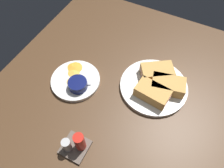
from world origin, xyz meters
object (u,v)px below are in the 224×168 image
at_px(sandwich_half_far, 168,85).
at_px(plate_chips_companion, 76,80).
at_px(condiment_caddy, 75,144).
at_px(spoon_by_dark_ramekin, 160,86).
at_px(sandwich_half_near, 152,93).
at_px(ramekin_light_gravy, 78,84).
at_px(ramekin_dark_sauce, 159,71).
at_px(sandwich_half_extra, 157,72).
at_px(spoon_by_gravy_ramekin, 85,82).
at_px(plate_sandwich_main, 153,86).

height_order(sandwich_half_far, plate_chips_companion, sandwich_half_far).
xyz_separation_m(sandwich_half_far, condiment_caddy, (0.20, 0.37, -0.01)).
xyz_separation_m(sandwich_half_far, spoon_by_dark_ramekin, (0.03, 0.00, -0.02)).
bearing_deg(sandwich_half_near, ramekin_light_gravy, 18.45).
xyz_separation_m(ramekin_dark_sauce, spoon_by_dark_ramekin, (-0.02, 0.05, -0.02)).
bearing_deg(sandwich_half_extra, spoon_by_gravy_ramekin, 33.96).
height_order(sandwich_half_far, spoon_by_gravy_ramekin, sandwich_half_far).
bearing_deg(plate_sandwich_main, condiment_caddy, 67.32).
bearing_deg(condiment_caddy, spoon_by_dark_ramekin, -115.16).
xyz_separation_m(plate_sandwich_main, sandwich_half_far, (-0.05, -0.01, 0.03)).
bearing_deg(spoon_by_gravy_ramekin, ramekin_dark_sauce, -145.23).
distance_m(sandwich_half_extra, condiment_caddy, 0.43).
relative_size(plate_sandwich_main, plate_chips_companion, 1.35).
height_order(sandwich_half_extra, spoon_by_gravy_ramekin, sandwich_half_extra).
relative_size(sandwich_half_near, condiment_caddy, 1.48).
height_order(sandwich_half_extra, ramekin_light_gravy, sandwich_half_extra).
bearing_deg(plate_sandwich_main, ramekin_light_gravy, 28.16).
bearing_deg(plate_chips_companion, condiment_caddy, 123.02).
xyz_separation_m(ramekin_dark_sauce, spoon_by_gravy_ramekin, (0.26, 0.18, -0.02)).
distance_m(sandwich_half_extra, ramekin_light_gravy, 0.33).
bearing_deg(ramekin_dark_sauce, plate_chips_companion, 31.21).
distance_m(sandwich_half_near, condiment_caddy, 0.34).
bearing_deg(ramekin_dark_sauce, ramekin_light_gravy, 37.59).
bearing_deg(ramekin_light_gravy, sandwich_half_extra, -143.04).
xyz_separation_m(plate_sandwich_main, ramekin_light_gravy, (0.27, 0.15, 0.03)).
height_order(spoon_by_dark_ramekin, ramekin_light_gravy, ramekin_light_gravy).
height_order(plate_chips_companion, ramekin_light_gravy, ramekin_light_gravy).
height_order(plate_sandwich_main, sandwich_half_near, sandwich_half_near).
xyz_separation_m(spoon_by_dark_ramekin, condiment_caddy, (0.17, 0.36, 0.01)).
xyz_separation_m(plate_chips_companion, ramekin_light_gravy, (-0.03, 0.03, 0.03)).
distance_m(sandwich_half_extra, spoon_by_dark_ramekin, 0.06).
distance_m(sandwich_half_far, ramekin_light_gravy, 0.36).
bearing_deg(ramekin_dark_sauce, sandwich_half_far, 135.84).
relative_size(ramekin_dark_sauce, spoon_by_dark_ramekin, 0.82).
relative_size(sandwich_half_near, spoon_by_gravy_ramekin, 1.41).
relative_size(sandwich_half_far, condiment_caddy, 1.53).
bearing_deg(spoon_by_dark_ramekin, sandwich_half_extra, -54.16).
relative_size(sandwich_half_extra, ramekin_light_gravy, 1.95).
relative_size(sandwich_half_far, ramekin_light_gravy, 1.88).
relative_size(plate_sandwich_main, sandwich_half_far, 1.91).
bearing_deg(sandwich_half_near, spoon_by_dark_ramekin, -101.45).
bearing_deg(spoon_by_gravy_ramekin, plate_sandwich_main, -155.89).
distance_m(ramekin_light_gravy, condiment_caddy, 0.24).
bearing_deg(condiment_caddy, plate_chips_companion, -56.98).
height_order(ramekin_dark_sauce, condiment_caddy, condiment_caddy).
xyz_separation_m(sandwich_half_far, ramekin_dark_sauce, (0.05, -0.05, -0.00)).
distance_m(sandwich_half_far, spoon_by_dark_ramekin, 0.04).
bearing_deg(spoon_by_gravy_ramekin, condiment_caddy, 114.29).
bearing_deg(plate_sandwich_main, ramekin_dark_sauce, -88.02).
distance_m(sandwich_half_far, sandwich_half_extra, 0.07).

